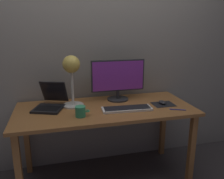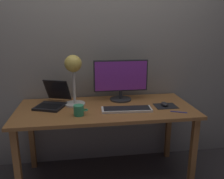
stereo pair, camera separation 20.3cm
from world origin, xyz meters
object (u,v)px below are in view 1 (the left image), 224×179
at_px(keyboard_main, 127,109).
at_px(coffee_mug, 81,111).
at_px(mouse, 162,102).
at_px(monitor, 118,78).
at_px(laptop, 51,100).
at_px(pen, 178,110).
at_px(desk_lamp, 72,70).

xyz_separation_m(keyboard_main, coffee_mug, (-0.41, -0.06, 0.03)).
relative_size(keyboard_main, mouse, 4.66).
height_order(monitor, laptop, monitor).
distance_m(monitor, laptop, 0.67).
relative_size(keyboard_main, coffee_mug, 3.73).
height_order(coffee_mug, pen, coffee_mug).
relative_size(monitor, laptop, 1.34).
relative_size(laptop, desk_lamp, 0.85).
distance_m(keyboard_main, desk_lamp, 0.60).
bearing_deg(laptop, pen, -18.22).
bearing_deg(monitor, desk_lamp, -170.13).
bearing_deg(laptop, desk_lamp, -6.12).
height_order(keyboard_main, coffee_mug, coffee_mug).
bearing_deg(keyboard_main, pen, -14.32).
bearing_deg(desk_lamp, mouse, -10.92).
bearing_deg(monitor, laptop, -174.90).
relative_size(monitor, pen, 3.80).
relative_size(desk_lamp, coffee_mug, 3.91).
bearing_deg(monitor, coffee_mug, -139.18).
distance_m(keyboard_main, laptop, 0.69).
height_order(mouse, coffee_mug, coffee_mug).
bearing_deg(coffee_mug, desk_lamp, 97.72).
distance_m(monitor, keyboard_main, 0.37).
bearing_deg(coffee_mug, pen, -3.75).
xyz_separation_m(monitor, laptop, (-0.65, -0.06, -0.16)).
bearing_deg(coffee_mug, laptop, 127.78).
relative_size(monitor, desk_lamp, 1.13).
xyz_separation_m(laptop, pen, (1.08, -0.36, -0.06)).
distance_m(laptop, coffee_mug, 0.38).
xyz_separation_m(monitor, mouse, (0.37, -0.24, -0.20)).
height_order(keyboard_main, mouse, mouse).
bearing_deg(coffee_mug, keyboard_main, 7.60).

